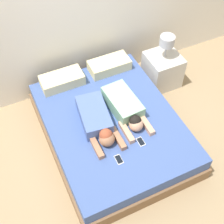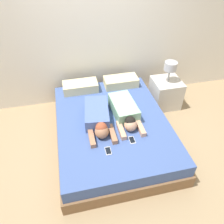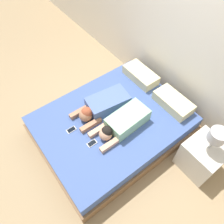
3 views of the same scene
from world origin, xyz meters
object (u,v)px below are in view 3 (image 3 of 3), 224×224
Objects in this scene: pillow_head_left at (141,75)px; cell_phone_right at (92,143)px; cell_phone_left at (71,130)px; person_left at (102,106)px; person_right at (122,123)px; nightstand at (203,156)px; pillow_head_right at (173,102)px; bed at (112,126)px.

pillow_head_left reaches higher than cell_phone_right.
pillow_head_left is 4.51× the size of cell_phone_left.
cell_phone_left is at bearing -82.82° from pillow_head_left.
person_left is 6.80× the size of cell_phone_left.
cell_phone_right is at bearing -68.24° from pillow_head_left.
nightstand reaches higher than person_right.
cell_phone_right is at bearing -98.29° from pillow_head_right.
person_right is at bearing -56.05° from pillow_head_left.
pillow_head_left is 1.02m from person_right.
pillow_head_right is 0.67× the size of nightstand.
person_left is 0.42m from person_right.
pillow_head_left is at bearing 172.05° from nightstand.
cell_phone_left is at bearing -86.88° from person_left.
person_right is at bearing -146.71° from nightstand.
cell_phone_right is at bearing -70.01° from bed.
person_left is at bearing -173.89° from person_right.
cell_phone_right is (0.17, -0.47, 0.22)m from bed.
pillow_head_right is at bearing 81.71° from cell_phone_right.
person_right is (0.21, 0.03, 0.31)m from bed.
bed is 2.43× the size of nightstand.
pillow_head_left is 1.00× the size of pillow_head_right.
person_left is at bearing -122.90° from pillow_head_right.
cell_phone_left is 1.84m from nightstand.
cell_phone_left is (0.18, -1.45, -0.07)m from pillow_head_left.
cell_phone_left is at bearing -110.66° from pillow_head_right.
person_right is at bearing 85.79° from cell_phone_right.
nightstand reaches higher than pillow_head_right.
cell_phone_left is at bearing -137.58° from nightstand.
person_right is at bearing 6.11° from person_left.
nightstand reaches higher than cell_phone_right.
person_left reaches higher than bed.
bed is 0.99m from pillow_head_left.
person_right is at bearing -100.62° from pillow_head_right.
cell_phone_right is at bearing -131.66° from nightstand.
person_right is 1.18m from nightstand.
person_right is 6.60× the size of cell_phone_left.
pillow_head_right is 0.66× the size of person_left.
person_left is (0.15, -0.89, 0.02)m from pillow_head_left.
bed is at bearing -173.08° from person_right.
pillow_head_right is at bearing 67.31° from bed.
nightstand reaches higher than cell_phone_left.
person_left is at bearing -80.31° from pillow_head_left.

